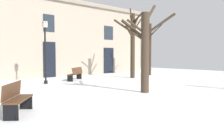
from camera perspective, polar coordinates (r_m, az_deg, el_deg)
The scene contains 8 objects.
ground_plane at distance 12.95m, azimuth 5.32°, elevation -4.28°, with size 34.94×34.94×0.00m, color white.
building_facade at distance 19.94m, azimuth -14.43°, elevation 7.88°, with size 21.84×0.60×6.49m.
tree_foreground at distance 21.32m, azimuth 8.95°, elevation 5.26°, with size 1.46×2.71×4.49m.
tree_left_of_center at distance 18.57m, azimuth 4.95°, elevation 6.56°, with size 2.11×1.76×5.14m.
tree_center at distance 11.42m, azimuth 7.72°, elevation 5.19°, with size 2.02×2.56×4.28m.
streetlamp at distance 15.25m, azimuth -15.59°, elevation 5.70°, with size 0.30×0.30×3.87m.
bench_back_to_back_left at distance 7.73m, azimuth -21.66°, elevation -6.31°, with size 1.33×1.46×0.95m.
bench_near_lamp at distance 17.00m, azimuth -8.63°, elevation -0.83°, with size 1.81×1.46×0.91m.
Camera 1 is at (-9.64, -8.47, 1.77)m, focal length 38.51 mm.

